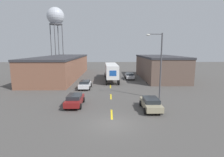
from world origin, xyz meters
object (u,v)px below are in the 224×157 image
at_px(parked_car_right_far, 129,76).
at_px(parked_car_left_far, 85,84).
at_px(water_tower, 56,17).
at_px(street_lamp, 159,62).
at_px(parked_car_left_near, 75,100).
at_px(semi_truck, 111,70).
at_px(parked_car_right_near, 151,103).

distance_m(parked_car_right_far, parked_car_left_far, 13.39).
distance_m(water_tower, street_lamp, 50.11).
bearing_deg(water_tower, parked_car_right_far, -45.94).
height_order(parked_car_right_far, parked_car_left_far, same).
bearing_deg(parked_car_left_near, parked_car_right_far, 64.92).
bearing_deg(parked_car_left_far, street_lamp, -30.70).
bearing_deg(parked_car_left_near, water_tower, 108.41).
xyz_separation_m(semi_truck, parked_car_right_near, (4.34, -19.85, -1.49)).
distance_m(parked_car_right_near, street_lamp, 6.68).
distance_m(parked_car_right_near, parked_car_right_far, 21.04).
xyz_separation_m(semi_truck, parked_car_right_far, (4.34, 1.20, -1.49)).
relative_size(water_tower, street_lamp, 2.37).
height_order(parked_car_left_near, water_tower, water_tower).
bearing_deg(street_lamp, parked_car_right_near, -114.88).
height_order(parked_car_right_near, water_tower, water_tower).
relative_size(parked_car_left_near, parked_car_left_far, 1.00).
xyz_separation_m(semi_truck, water_tower, (-19.33, 25.66, 15.90)).
bearing_deg(water_tower, street_lamp, -57.80).
relative_size(semi_truck, parked_car_left_far, 3.04).
height_order(parked_car_right_far, water_tower, water_tower).
relative_size(parked_car_right_near, parked_car_right_far, 1.00).
xyz_separation_m(semi_truck, parked_car_left_near, (-4.73, -18.20, -1.49)).
height_order(semi_truck, parked_car_right_far, semi_truck).
xyz_separation_m(parked_car_left_far, street_lamp, (11.19, -6.64, 4.40)).
bearing_deg(semi_truck, street_lamp, -69.61).
height_order(semi_truck, parked_car_left_far, semi_truck).
distance_m(parked_car_right_far, parked_car_left_near, 21.42).
relative_size(semi_truck, street_lamp, 1.45).
xyz_separation_m(parked_car_right_far, street_lamp, (2.11, -16.49, 4.40)).
xyz_separation_m(parked_car_right_near, water_tower, (-23.68, 45.51, 17.39)).
relative_size(semi_truck, water_tower, 0.61).
relative_size(parked_car_right_far, parked_car_left_far, 1.00).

